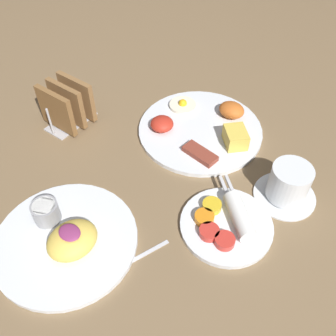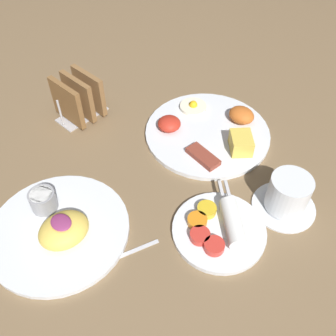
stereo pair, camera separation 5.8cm
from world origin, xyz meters
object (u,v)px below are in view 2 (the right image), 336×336
at_px(plate_foreground, 59,227).
at_px(toast_rack, 79,99).
at_px(plate_breakfast, 210,131).
at_px(coffee_cup, 288,195).
at_px(plate_condiments, 220,228).

relative_size(plate_foreground, toast_rack, 2.18).
bearing_deg(plate_breakfast, toast_rack, -150.10).
height_order(plate_breakfast, plate_foreground, plate_foreground).
bearing_deg(toast_rack, plate_foreground, -45.30).
xyz_separation_m(plate_foreground, coffee_cup, (0.27, 0.32, 0.02)).
distance_m(toast_rack, coffee_cup, 0.51).
bearing_deg(plate_foreground, toast_rack, 134.70).
xyz_separation_m(plate_breakfast, toast_rack, (-0.27, -0.15, 0.04)).
relative_size(plate_condiments, coffee_cup, 1.43).
distance_m(plate_breakfast, plate_condiments, 0.26).
xyz_separation_m(plate_breakfast, coffee_cup, (0.23, -0.07, 0.03)).
xyz_separation_m(plate_condiments, coffee_cup, (0.06, 0.13, 0.02)).
height_order(plate_condiments, plate_foreground, plate_foreground).
relative_size(plate_breakfast, plate_foreground, 1.11).
xyz_separation_m(plate_condiments, toast_rack, (-0.44, 0.04, 0.04)).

